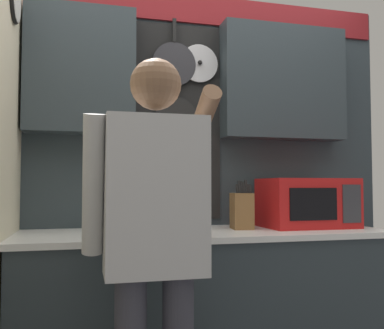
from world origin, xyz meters
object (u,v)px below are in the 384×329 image
Objects in this scene: knife_block at (242,210)px; microwave at (307,203)px; person at (155,230)px; utensil_crock at (159,216)px.

microwave is at bearing -0.07° from knife_block.
person is (-0.60, -0.65, -0.03)m from knife_block.
person reaches higher than knife_block.
utensil_crock is (-0.88, 0.00, -0.06)m from microwave.
knife_block is 0.85× the size of utensil_crock.
knife_block is at bearing 47.25° from person.
knife_block is at bearing 179.93° from microwave.
microwave is 1.21m from person.
microwave is 0.41m from knife_block.
knife_block is (-0.41, 0.00, -0.04)m from microwave.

